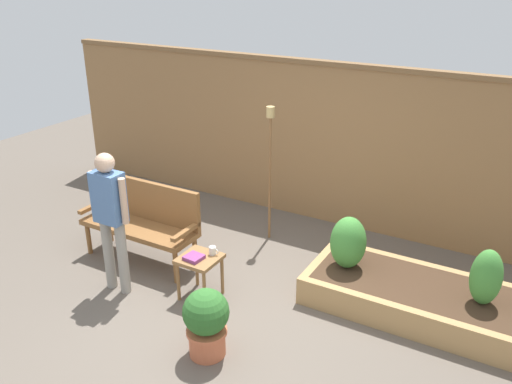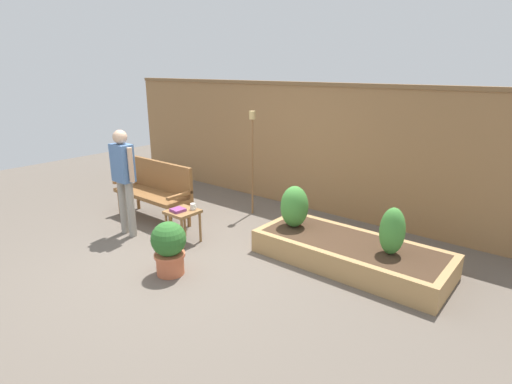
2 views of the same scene
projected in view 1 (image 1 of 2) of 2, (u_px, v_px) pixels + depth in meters
ground_plane at (219, 316)px, 5.37m from camera, size 14.00×14.00×0.00m
fence_back at (325, 143)px, 7.02m from camera, size 8.40×0.14×2.16m
garden_bench at (143, 216)px, 6.25m from camera, size 1.44×0.48×0.94m
side_table at (200, 264)px, 5.54m from camera, size 0.40×0.40×0.48m
cup_on_table at (213, 251)px, 5.54m from camera, size 0.11×0.07×0.09m
book_on_table at (194, 257)px, 5.46m from camera, size 0.19×0.19×0.04m
potted_boxwood at (206, 320)px, 4.72m from camera, size 0.42×0.42×0.66m
raised_planter_bed at (425, 300)px, 5.37m from camera, size 2.40×1.00×0.30m
shrub_near_bench at (348, 242)px, 5.57m from camera, size 0.38×0.38×0.57m
shrub_far_corner at (486, 277)px, 4.96m from camera, size 0.29×0.29×0.57m
tiki_torch at (270, 151)px, 6.46m from camera, size 0.10×0.10×1.73m
person_by_bench at (110, 211)px, 5.46m from camera, size 0.47×0.20×1.56m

